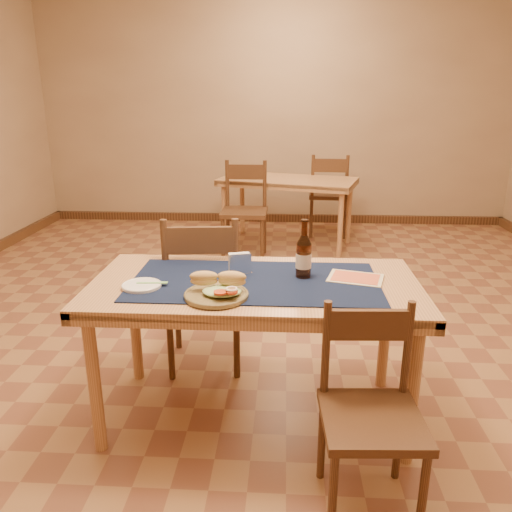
# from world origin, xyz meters

# --- Properties ---
(room) EXTENTS (6.04, 7.04, 2.84)m
(room) POSITION_xyz_m (0.00, 0.00, 1.40)
(room) COLOR olive
(room) RESTS_ON ground
(main_table) EXTENTS (1.60, 0.80, 0.75)m
(main_table) POSITION_xyz_m (0.00, -0.80, 0.67)
(main_table) COLOR tan
(main_table) RESTS_ON ground
(placemat) EXTENTS (1.20, 0.60, 0.01)m
(placemat) POSITION_xyz_m (0.00, -0.80, 0.75)
(placemat) COLOR black
(placemat) RESTS_ON main_table
(baseboard) EXTENTS (6.00, 7.00, 0.10)m
(baseboard) POSITION_xyz_m (0.00, 0.00, 0.05)
(baseboard) COLOR #4F321C
(baseboard) RESTS_ON ground
(back_table) EXTENTS (1.60, 1.09, 0.75)m
(back_table) POSITION_xyz_m (0.17, 2.41, 0.67)
(back_table) COLOR tan
(back_table) RESTS_ON ground
(chair_main_far) EXTENTS (0.50, 0.50, 0.98)m
(chair_main_far) POSITION_xyz_m (-0.34, -0.32, 0.51)
(chair_main_far) COLOR #4F321C
(chair_main_far) RESTS_ON ground
(chair_main_near) EXTENTS (0.41, 0.41, 0.84)m
(chair_main_near) POSITION_xyz_m (0.49, -1.37, 0.44)
(chair_main_near) COLOR #4F321C
(chair_main_near) RESTS_ON ground
(chair_back_near) EXTENTS (0.46, 0.46, 0.99)m
(chair_back_near) POSITION_xyz_m (-0.27, 1.90, 0.51)
(chair_back_near) COLOR #4F321C
(chair_back_near) RESTS_ON ground
(chair_back_far) EXTENTS (0.48, 0.48, 0.98)m
(chair_back_far) POSITION_xyz_m (0.66, 2.83, 0.51)
(chair_back_far) COLOR #4F321C
(chair_back_far) RESTS_ON ground
(sandwich_plate) EXTENTS (0.29, 0.29, 0.11)m
(sandwich_plate) POSITION_xyz_m (-0.15, -1.01, 0.79)
(sandwich_plate) COLOR olive
(sandwich_plate) RESTS_ON placemat
(side_plate) EXTENTS (0.19, 0.19, 0.02)m
(side_plate) POSITION_xyz_m (-0.53, -0.91, 0.76)
(side_plate) COLOR white
(side_plate) RESTS_ON placemat
(fork) EXTENTS (0.15, 0.03, 0.00)m
(fork) POSITION_xyz_m (-0.47, -0.90, 0.77)
(fork) COLOR #7DCF71
(fork) RESTS_ON side_plate
(beer_bottle) EXTENTS (0.08, 0.08, 0.29)m
(beer_bottle) POSITION_xyz_m (0.24, -0.73, 0.86)
(beer_bottle) COLOR #4D220D
(beer_bottle) RESTS_ON placemat
(napkin_holder) EXTENTS (0.13, 0.07, 0.11)m
(napkin_holder) POSITION_xyz_m (-0.08, -0.70, 0.81)
(napkin_holder) COLOR white
(napkin_holder) RESTS_ON placemat
(menu_card) EXTENTS (0.30, 0.25, 0.01)m
(menu_card) POSITION_xyz_m (0.50, -0.74, 0.76)
(menu_card) COLOR beige
(menu_card) RESTS_ON placemat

